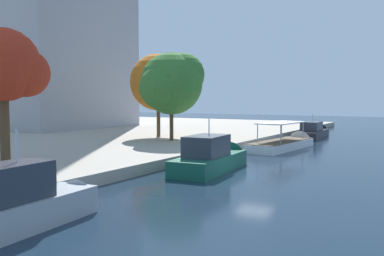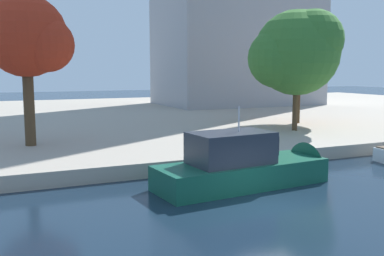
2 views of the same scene
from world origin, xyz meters
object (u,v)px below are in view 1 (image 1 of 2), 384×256
object	(u,v)px
mooring_bollard_1	(21,180)
tree_2	(172,83)
motor_yacht_1	(30,207)
motor_yacht_4	(313,133)
tree_0	(158,83)
tree_1	(5,68)
motor_yacht_2	(213,159)
tour_boat_3	(285,145)

from	to	relation	value
mooring_bollard_1	tree_2	bearing A→B (deg)	14.53
motor_yacht_1	motor_yacht_4	size ratio (longest dim) A/B	0.76
tree_0	tree_2	world-z (taller)	tree_0
motor_yacht_4	tree_1	bearing A→B (deg)	161.45
tree_0	tree_2	bearing A→B (deg)	-129.78
motor_yacht_4	tree_1	distance (m)	43.60
tree_0	motor_yacht_2	bearing A→B (deg)	-133.66
tree_1	tree_2	bearing A→B (deg)	-3.31
tree_2	mooring_bollard_1	bearing A→B (deg)	-165.47
tree_2	motor_yacht_2	bearing A→B (deg)	-135.08
tour_boat_3	mooring_bollard_1	distance (m)	31.56
mooring_bollard_1	tree_2	distance (m)	26.51
motor_yacht_1	tree_1	distance (m)	15.60
motor_yacht_1	motor_yacht_4	distance (m)	49.31
motor_yacht_1	tour_boat_3	size ratio (longest dim) A/B	0.67
motor_yacht_1	tour_boat_3	xyz separation A→B (m)	(34.04, -0.30, -0.48)
tree_0	tree_1	bearing A→B (deg)	-172.68
tour_boat_3	mooring_bollard_1	size ratio (longest dim) A/B	19.24
motor_yacht_2	mooring_bollard_1	world-z (taller)	motor_yacht_2
motor_yacht_4	motor_yacht_2	bearing A→B (deg)	177.47
motor_yacht_2	tree_0	size ratio (longest dim) A/B	1.00
motor_yacht_2	tree_2	world-z (taller)	tree_2
motor_yacht_2	tour_boat_3	size ratio (longest dim) A/B	0.79
tour_boat_3	motor_yacht_2	bearing A→B (deg)	-176.14
motor_yacht_1	motor_yacht_2	xyz separation A→B (m)	(17.20, -0.02, 0.00)
mooring_bollard_1	tree_1	world-z (taller)	tree_1
motor_yacht_2	tour_boat_3	distance (m)	16.86
motor_yacht_4	tree_2	distance (m)	24.64
motor_yacht_2	motor_yacht_4	world-z (taller)	motor_yacht_2
tree_0	tree_1	world-z (taller)	tree_0
tour_boat_3	tree_1	distance (m)	29.81
tour_boat_3	motor_yacht_4	world-z (taller)	motor_yacht_4
tree_1	mooring_bollard_1	bearing A→B (deg)	-122.93
motor_yacht_4	tree_2	size ratio (longest dim) A/B	1.14
motor_yacht_4	tree_0	world-z (taller)	tree_0
motor_yacht_1	motor_yacht_4	bearing A→B (deg)	-3.86
tree_0	tree_1	size ratio (longest dim) A/B	1.04
motor_yacht_1	tree_0	xyz separation A→B (m)	(31.27, 14.73, 6.57)
tree_2	tour_boat_3	bearing A→B (deg)	-60.04
tree_0	tree_2	distance (m)	5.45
motor_yacht_2	tree_2	distance (m)	16.28
tour_boat_3	tree_0	xyz separation A→B (m)	(-2.77, 15.03, 7.06)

